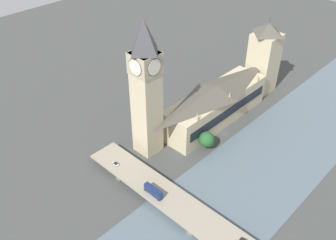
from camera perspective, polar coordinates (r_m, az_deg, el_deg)
ground_plane at (r=242.16m, az=8.52°, el=-2.04°), size 600.00×600.00×0.00m
river_water at (r=229.05m, az=15.58°, el=-5.69°), size 58.27×360.00×0.30m
parliament_hall at (r=246.49m, az=7.28°, el=2.59°), size 22.66×82.84×26.37m
clock_tower at (r=202.62m, az=-3.37°, el=5.11°), size 14.24×14.24×81.68m
victoria_tower at (r=280.74m, az=14.38°, el=9.16°), size 17.93×17.93×56.24m
road_bridge at (r=184.96m, az=4.79°, el=-14.97°), size 148.54×16.98×5.09m
double_decker_bus_lead at (r=191.98m, az=-2.26°, el=-10.75°), size 11.42×2.62×4.81m
car_northbound_lead at (r=211.17m, az=-8.00°, el=-6.63°), size 4.21×1.77×1.27m
tree_embankment_near at (r=225.75m, az=6.26°, el=-3.30°), size 7.17×7.17×9.00m
tree_embankment_mid at (r=224.46m, az=5.91°, el=-2.95°), size 9.51×9.51×11.95m
tree_embankment_far at (r=225.95m, az=6.22°, el=-3.28°), size 6.58×6.58×8.64m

